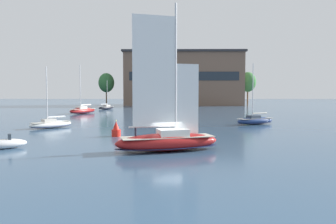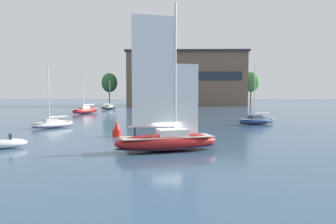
# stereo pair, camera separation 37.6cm
# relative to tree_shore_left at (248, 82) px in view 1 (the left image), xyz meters

# --- Properties ---
(ground_plane) EXTENTS (400.00, 400.00, 0.00)m
(ground_plane) POSITION_rel_tree_shore_left_xyz_m (-28.66, -94.12, -8.66)
(ground_plane) COLOR #385675
(waterfront_building) EXTENTS (44.44, 17.76, 20.05)m
(waterfront_building) POSITION_rel_tree_shore_left_xyz_m (-23.92, 2.43, 1.40)
(waterfront_building) COLOR brown
(waterfront_building) RESTS_ON ground
(tree_shore_left) EXTENTS (6.01, 6.01, 12.37)m
(tree_shore_left) POSITION_rel_tree_shore_left_xyz_m (0.00, 0.00, 0.00)
(tree_shore_left) COLOR brown
(tree_shore_left) RESTS_ON ground
(tree_shore_center) EXTENTS (5.83, 5.83, 12.00)m
(tree_shore_center) POSITION_rel_tree_shore_left_xyz_m (-52.63, -0.44, -0.26)
(tree_shore_center) COLOR brown
(tree_shore_center) RESTS_ON ground
(sailboat_main) EXTENTS (9.60, 5.19, 12.71)m
(sailboat_main) POSITION_rel_tree_shore_left_xyz_m (-28.65, -94.12, -7.64)
(sailboat_main) COLOR maroon
(sailboat_main) RESTS_ON ground
(sailboat_moored_near_marina) EXTENTS (7.02, 4.86, 9.49)m
(sailboat_moored_near_marina) POSITION_rel_tree_shore_left_xyz_m (-15.21, -70.99, -8.01)
(sailboat_moored_near_marina) COLOR navy
(sailboat_moored_near_marina) RESTS_ON ground
(sailboat_moored_mid_channel) EXTENTS (4.55, 6.18, 8.46)m
(sailboat_moored_mid_channel) POSITION_rel_tree_shore_left_xyz_m (-47.23, -28.07, -8.08)
(sailboat_moored_mid_channel) COLOR #232328
(sailboat_moored_mid_channel) RESTS_ON ground
(sailboat_moored_far_slip) EXTENTS (5.72, 8.38, 11.30)m
(sailboat_moored_far_slip) POSITION_rel_tree_shore_left_xyz_m (-49.06, -46.53, -7.89)
(sailboat_moored_far_slip) COLOR maroon
(sailboat_moored_far_slip) RESTS_ON ground
(sailboat_moored_outer_mooring) EXTENTS (5.60, 5.73, 8.63)m
(sailboat_moored_outer_mooring) POSITION_rel_tree_shore_left_xyz_m (-45.37, -76.53, -8.07)
(sailboat_moored_outer_mooring) COLOR white
(sailboat_moored_outer_mooring) RESTS_ON ground
(motor_tender) EXTENTS (3.90, 3.12, 1.41)m
(motor_tender) POSITION_rel_tree_shore_left_xyz_m (-43.38, -93.14, -8.20)
(motor_tender) COLOR silver
(motor_tender) RESTS_ON ground
(channel_buoy) EXTENTS (1.04, 1.04, 1.89)m
(channel_buoy) POSITION_rel_tree_shore_left_xyz_m (-34.70, -84.97, -7.92)
(channel_buoy) COLOR red
(channel_buoy) RESTS_ON ground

